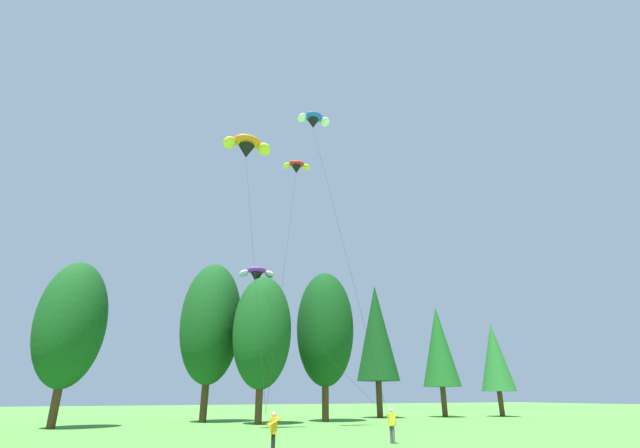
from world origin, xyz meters
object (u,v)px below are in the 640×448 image
(kite_flyer_near, at_px, (273,430))
(kite_flyer_mid, at_px, (392,423))
(parafoil_kite_far_orange, at_px, (247,146))
(parafoil_kite_high_red_yellow, at_px, (296,167))
(parafoil_kite_mid_purple, at_px, (257,274))
(parafoil_kite_low_blue_white, at_px, (313,120))

(kite_flyer_near, distance_m, kite_flyer_mid, 7.63)
(kite_flyer_mid, xyz_separation_m, parafoil_kite_far_orange, (-6.33, 9.07, 19.83))
(parafoil_kite_high_red_yellow, xyz_separation_m, parafoil_kite_mid_purple, (-3.35, 1.10, -11.60))
(kite_flyer_near, relative_size, parafoil_kite_mid_purple, 0.09)
(parafoil_kite_far_orange, bearing_deg, parafoil_kite_mid_purple, 65.88)
(parafoil_kite_mid_purple, relative_size, parafoil_kite_low_blue_white, 0.80)
(kite_flyer_mid, bearing_deg, parafoil_kite_mid_purple, 97.11)
(parafoil_kite_high_red_yellow, xyz_separation_m, parafoil_kite_far_orange, (-7.42, -7.98, -3.75))
(kite_flyer_mid, height_order, parafoil_kite_far_orange, parafoil_kite_far_orange)
(parafoil_kite_mid_purple, distance_m, parafoil_kite_far_orange, 12.67)
(kite_flyer_mid, relative_size, parafoil_kite_high_red_yellow, 0.07)
(parafoil_kite_mid_purple, bearing_deg, kite_flyer_near, -103.82)
(parafoil_kite_low_blue_white, bearing_deg, parafoil_kite_high_red_yellow, 77.12)
(parafoil_kite_mid_purple, bearing_deg, parafoil_kite_high_red_yellow, -18.13)
(parafoil_kite_mid_purple, relative_size, parafoil_kite_far_orange, 0.94)
(kite_flyer_mid, bearing_deg, parafoil_kite_far_orange, 124.91)
(parafoil_kite_mid_purple, xyz_separation_m, parafoil_kite_low_blue_white, (1.32, -10.00, 11.28))
(parafoil_kite_high_red_yellow, bearing_deg, parafoil_kite_mid_purple, 161.87)
(parafoil_kite_far_orange, bearing_deg, kite_flyer_mid, -55.09)
(kite_flyer_near, relative_size, parafoil_kite_low_blue_white, 0.07)
(parafoil_kite_high_red_yellow, bearing_deg, kite_flyer_near, -113.44)
(parafoil_kite_far_orange, height_order, parafoil_kite_low_blue_white, parafoil_kite_low_blue_white)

